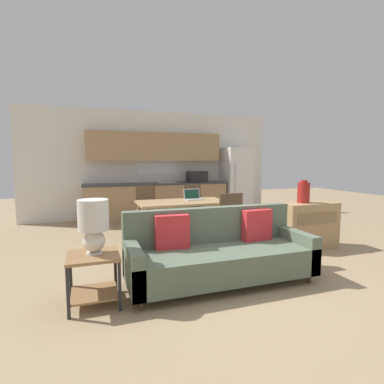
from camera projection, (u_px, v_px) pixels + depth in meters
The scene contains 14 objects.
ground_plane at pixel (238, 284), 3.53m from camera, with size 20.00×20.00×0.00m, color #9E8460.
wall_back at pixel (154, 164), 7.73m from camera, with size 6.40×0.07×2.70m.
kitchen_counter at pixel (158, 185), 7.51m from camera, with size 3.55×0.65×2.15m.
refrigerator at pixel (236, 181), 8.11m from camera, with size 0.70×0.73×1.80m.
dining_table at pixel (182, 205), 5.41m from camera, with size 1.59×0.84×0.72m.
couch at pixel (218, 253), 3.61m from camera, with size 2.21×0.80×0.87m.
side_table at pixel (94, 270), 3.02m from camera, with size 0.50×0.50×0.52m.
table_lamp at pixel (94, 223), 2.99m from camera, with size 0.30×0.30×0.55m.
credenza at pixel (309, 225), 4.97m from camera, with size 0.96×0.39×0.76m.
vase at pixel (304, 192), 4.92m from camera, with size 0.20×0.20×0.37m.
dining_chair_far_right at pixel (194, 205), 6.29m from camera, with size 0.46×0.46×0.94m.
dining_chair_near_right at pixel (227, 219), 4.83m from camera, with size 0.43×0.43×0.94m.
dining_chair_far_left at pixel (146, 207), 6.00m from camera, with size 0.44×0.44×0.94m.
laptop at pixel (193, 197), 5.64m from camera, with size 0.33×0.27×0.20m.
Camera 1 is at (-1.63, -3.02, 1.45)m, focal length 28.00 mm.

